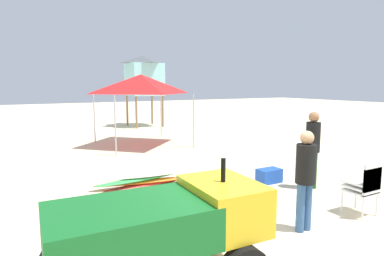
{
  "coord_description": "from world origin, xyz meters",
  "views": [
    {
      "loc": [
        -3.24,
        -4.05,
        2.42
      ],
      "look_at": [
        1.12,
        3.73,
        1.23
      ],
      "focal_mm": 31.05,
      "sensor_mm": 36.0,
      "label": 1
    }
  ],
  "objects_px": {
    "stacked_plastic_chairs": "(365,184)",
    "cooler_box": "(269,176)",
    "popup_canopy": "(141,84)",
    "surfboard_pile": "(140,180)",
    "lifeguard_near_center": "(313,145)",
    "lifeguard_near_left": "(305,174)",
    "lifeguard_tower": "(144,75)",
    "utility_cart": "(164,225)"
  },
  "relations": [
    {
      "from": "stacked_plastic_chairs",
      "to": "cooler_box",
      "type": "distance_m",
      "value": 2.48
    },
    {
      "from": "stacked_plastic_chairs",
      "to": "popup_canopy",
      "type": "distance_m",
      "value": 9.06
    },
    {
      "from": "surfboard_pile",
      "to": "stacked_plastic_chairs",
      "type": "bearing_deg",
      "value": -50.72
    },
    {
      "from": "lifeguard_near_center",
      "to": "lifeguard_near_left",
      "type": "bearing_deg",
      "value": -141.67
    },
    {
      "from": "lifeguard_near_center",
      "to": "cooler_box",
      "type": "distance_m",
      "value": 1.32
    },
    {
      "from": "popup_canopy",
      "to": "lifeguard_tower",
      "type": "distance_m",
      "value": 5.99
    },
    {
      "from": "utility_cart",
      "to": "popup_canopy",
      "type": "relative_size",
      "value": 0.85
    },
    {
      "from": "popup_canopy",
      "to": "lifeguard_tower",
      "type": "height_order",
      "value": "lifeguard_tower"
    },
    {
      "from": "lifeguard_near_left",
      "to": "lifeguard_tower",
      "type": "xyz_separation_m",
      "value": [
        2.75,
        14.25,
        1.94
      ]
    },
    {
      "from": "stacked_plastic_chairs",
      "to": "lifeguard_tower",
      "type": "bearing_deg",
      "value": 84.86
    },
    {
      "from": "utility_cart",
      "to": "lifeguard_near_center",
      "type": "height_order",
      "value": "lifeguard_near_center"
    },
    {
      "from": "lifeguard_tower",
      "to": "cooler_box",
      "type": "bearing_deg",
      "value": -96.56
    },
    {
      "from": "popup_canopy",
      "to": "stacked_plastic_chairs",
      "type": "bearing_deg",
      "value": -83.68
    },
    {
      "from": "lifeguard_near_center",
      "to": "popup_canopy",
      "type": "bearing_deg",
      "value": 101.08
    },
    {
      "from": "cooler_box",
      "to": "popup_canopy",
      "type": "bearing_deg",
      "value": 98.02
    },
    {
      "from": "stacked_plastic_chairs",
      "to": "lifeguard_near_center",
      "type": "bearing_deg",
      "value": 74.76
    },
    {
      "from": "stacked_plastic_chairs",
      "to": "lifeguard_near_left",
      "type": "relative_size",
      "value": 0.61
    },
    {
      "from": "surfboard_pile",
      "to": "lifeguard_near_left",
      "type": "relative_size",
      "value": 1.42
    },
    {
      "from": "utility_cart",
      "to": "cooler_box",
      "type": "xyz_separation_m",
      "value": [
        4.04,
        2.64,
        -0.61
      ]
    },
    {
      "from": "stacked_plastic_chairs",
      "to": "lifeguard_near_left",
      "type": "bearing_deg",
      "value": 175.89
    },
    {
      "from": "stacked_plastic_chairs",
      "to": "popup_canopy",
      "type": "bearing_deg",
      "value": 96.32
    },
    {
      "from": "surfboard_pile",
      "to": "popup_canopy",
      "type": "relative_size",
      "value": 0.78
    },
    {
      "from": "utility_cart",
      "to": "popup_canopy",
      "type": "xyz_separation_m",
      "value": [
        3.14,
        9.02,
        1.63
      ]
    },
    {
      "from": "utility_cart",
      "to": "surfboard_pile",
      "type": "height_order",
      "value": "utility_cart"
    },
    {
      "from": "surfboard_pile",
      "to": "lifeguard_tower",
      "type": "bearing_deg",
      "value": 68.23
    },
    {
      "from": "utility_cart",
      "to": "lifeguard_tower",
      "type": "relative_size",
      "value": 0.65
    },
    {
      "from": "popup_canopy",
      "to": "lifeguard_tower",
      "type": "xyz_separation_m",
      "value": [
        2.27,
        5.53,
        0.49
      ]
    },
    {
      "from": "lifeguard_near_left",
      "to": "lifeguard_near_center",
      "type": "xyz_separation_m",
      "value": [
        1.89,
        1.5,
        0.08
      ]
    },
    {
      "from": "stacked_plastic_chairs",
      "to": "popup_canopy",
      "type": "height_order",
      "value": "popup_canopy"
    },
    {
      "from": "stacked_plastic_chairs",
      "to": "surfboard_pile",
      "type": "height_order",
      "value": "stacked_plastic_chairs"
    },
    {
      "from": "utility_cart",
      "to": "lifeguard_near_left",
      "type": "bearing_deg",
      "value": 6.48
    },
    {
      "from": "utility_cart",
      "to": "stacked_plastic_chairs",
      "type": "relative_size",
      "value": 2.55
    },
    {
      "from": "surfboard_pile",
      "to": "cooler_box",
      "type": "height_order",
      "value": "cooler_box"
    },
    {
      "from": "cooler_box",
      "to": "lifeguard_tower",
      "type": "bearing_deg",
      "value": 83.44
    },
    {
      "from": "cooler_box",
      "to": "stacked_plastic_chairs",
      "type": "bearing_deg",
      "value": -88.16
    },
    {
      "from": "utility_cart",
      "to": "cooler_box",
      "type": "bearing_deg",
      "value": 33.17
    },
    {
      "from": "stacked_plastic_chairs",
      "to": "lifeguard_tower",
      "type": "relative_size",
      "value": 0.25
    },
    {
      "from": "cooler_box",
      "to": "utility_cart",
      "type": "bearing_deg",
      "value": -146.83
    },
    {
      "from": "utility_cart",
      "to": "lifeguard_tower",
      "type": "xyz_separation_m",
      "value": [
        5.41,
        14.55,
        2.12
      ]
    },
    {
      "from": "lifeguard_near_center",
      "to": "lifeguard_tower",
      "type": "xyz_separation_m",
      "value": [
        0.85,
        12.75,
        1.86
      ]
    },
    {
      "from": "surfboard_pile",
      "to": "cooler_box",
      "type": "distance_m",
      "value": 3.15
    },
    {
      "from": "surfboard_pile",
      "to": "lifeguard_near_left",
      "type": "xyz_separation_m",
      "value": [
        1.53,
        -3.54,
        0.8
      ]
    }
  ]
}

